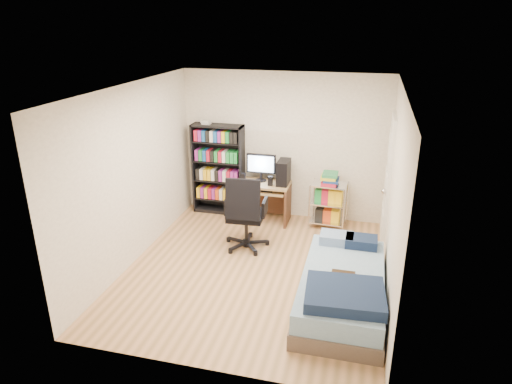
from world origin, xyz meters
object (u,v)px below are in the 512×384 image
(media_shelf, at_px, (218,168))
(office_chair, at_px, (246,226))
(bed, at_px, (343,288))
(computer_desk, at_px, (268,186))

(media_shelf, height_order, office_chair, media_shelf)
(media_shelf, distance_m, bed, 3.43)
(bed, bearing_deg, media_shelf, 134.59)
(media_shelf, distance_m, computer_desk, 0.97)
(computer_desk, xyz_separation_m, bed, (1.43, -2.25, -0.38))
(computer_desk, relative_size, office_chair, 0.99)
(computer_desk, distance_m, bed, 2.70)
(media_shelf, distance_m, office_chair, 1.56)
(media_shelf, relative_size, computer_desk, 1.43)
(computer_desk, height_order, bed, computer_desk)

